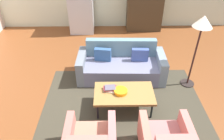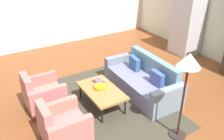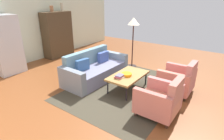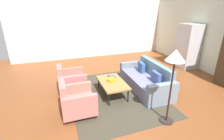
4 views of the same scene
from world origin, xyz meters
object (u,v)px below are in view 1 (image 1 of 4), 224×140
Objects in this scene: book_stack at (110,89)px; cabinet at (145,5)px; refrigerator at (81,5)px; couch at (121,65)px; fruit_bowl at (121,91)px; coffee_table at (124,94)px; floor_lamp at (202,29)px.

cabinet is (1.22, 3.84, 0.44)m from book_stack.
book_stack is at bearing -75.91° from refrigerator.
book_stack is at bearing 77.20° from couch.
fruit_bowl is 0.23m from book_stack.
refrigerator is at bearing 107.69° from coffee_table.
floor_lamp is (1.59, -0.41, 1.16)m from couch.
floor_lamp is (2.81, -3.04, 0.52)m from refrigerator.
coffee_table is at bearing -103.42° from cabinet.
cabinet is at bearing 2.78° from refrigerator.
refrigerator is 4.18m from floor_lamp.
fruit_bowl is at bearing -104.39° from cabinet.
book_stack is at bearing -107.57° from cabinet.
refrigerator is (-2.16, -0.10, 0.03)m from cabinet.
fruit_bowl is (-0.07, 0.00, 0.07)m from coffee_table.
coffee_table is (-0.00, -1.19, 0.10)m from couch.
fruit_bowl is 0.15× the size of cabinet.
refrigerator is at bearing -63.59° from couch.
fruit_bowl is 0.15× the size of refrigerator.
fruit_bowl is 4.02m from refrigerator.
floor_lamp is (1.59, 0.78, 1.05)m from coffee_table.
cabinet is 3.26m from floor_lamp.
fruit_bowl is at bearing -73.28° from refrigerator.
book_stack is (-0.28, 0.08, 0.07)m from coffee_table.
refrigerator is at bearing -177.22° from cabinet.
couch is at bearing 75.64° from book_stack.
cabinet is at bearing 101.78° from floor_lamp.
refrigerator is (-1.15, 3.82, 0.46)m from fruit_bowl.
cabinet reaches higher than floor_lamp.
coffee_table is at bearing -153.97° from floor_lamp.
couch reaches higher than book_stack.
cabinet reaches higher than fruit_bowl.
cabinet is at bearing 75.61° from fruit_bowl.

